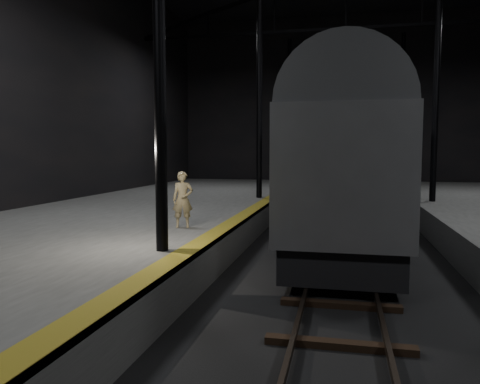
% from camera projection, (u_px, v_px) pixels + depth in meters
% --- Properties ---
extents(ground, '(44.00, 44.00, 0.00)m').
position_uv_depth(ground, '(341.00, 262.00, 13.31)').
color(ground, black).
rests_on(ground, ground).
extents(platform_left, '(9.00, 43.80, 1.00)m').
position_uv_depth(platform_left, '(101.00, 235.00, 14.87)').
color(platform_left, '#4D4D4B').
rests_on(platform_left, ground).
extents(tactile_strip, '(0.50, 43.80, 0.01)m').
position_uv_depth(tactile_strip, '(230.00, 223.00, 13.92)').
color(tactile_strip, olive).
rests_on(tactile_strip, platform_left).
extents(track, '(2.40, 43.00, 0.24)m').
position_uv_depth(track, '(341.00, 260.00, 13.31)').
color(track, '#3F3328').
rests_on(track, ground).
extents(train, '(3.07, 20.51, 5.48)m').
position_uv_depth(train, '(343.00, 154.00, 19.31)').
color(train, '#9C9FA4').
rests_on(train, ground).
extents(woman, '(0.67, 0.54, 1.59)m').
position_uv_depth(woman, '(183.00, 199.00, 13.16)').
color(woman, tan).
rests_on(woman, platform_left).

